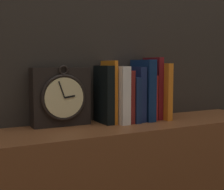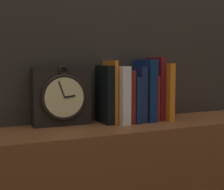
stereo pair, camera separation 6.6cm
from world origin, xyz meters
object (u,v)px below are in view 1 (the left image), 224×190
book_slot2_white (117,94)px  book_slot3_maroon (124,96)px  clock (61,97)px  book_slot9_orange (160,91)px  book_slot4_navy (129,99)px  book_slot7_red (148,97)px  book_slot6_navy (143,90)px  book_slot1_orange (109,92)px  book_slot5_navy (135,94)px  book_slot0_black (104,94)px  book_slot8_maroon (153,88)px

book_slot2_white → book_slot3_maroon: 0.03m
clock → book_slot9_orange: (0.42, -0.04, 0.01)m
book_slot4_navy → clock: bearing=172.6°
book_slot4_navy → book_slot7_red: size_ratio=0.98×
book_slot4_navy → book_slot6_navy: (0.07, 0.00, 0.03)m
clock → book_slot3_maroon: size_ratio=1.11×
book_slot1_orange → book_slot7_red: bearing=0.2°
book_slot5_navy → book_slot6_navy: (0.04, -0.00, 0.01)m
book_slot0_black → book_slot4_navy: book_slot0_black is taller
clock → book_slot6_navy: (0.34, -0.03, 0.01)m
clock → book_slot0_black: bearing=-8.3°
book_slot8_maroon → book_slot6_navy: bearing=-168.3°
book_slot0_black → book_slot7_red: 0.21m
book_slot8_maroon → book_slot5_navy: bearing=-175.5°
book_slot6_navy → book_slot7_red: size_ratio=1.35×
book_slot8_maroon → book_slot2_white: bearing=-175.2°
book_slot0_black → book_slot2_white: 0.05m
book_slot7_red → book_slot8_maroon: book_slot8_maroon is taller
clock → book_slot2_white: clock is taller
book_slot0_black → book_slot2_white: book_slot0_black is taller
book_slot5_navy → book_slot8_maroon: (0.09, 0.01, 0.02)m
book_slot6_navy → book_slot9_orange: size_ratio=1.06×
clock → book_slot1_orange: 0.19m
book_slot5_navy → book_slot8_maroon: book_slot8_maroon is taller
book_slot6_navy → book_slot9_orange: bearing=-2.2°
book_slot1_orange → book_slot3_maroon: (0.06, -0.01, -0.02)m
book_slot5_navy → book_slot4_navy: bearing=-168.4°
book_slot5_navy → clock: bearing=174.4°
clock → book_slot0_black: 0.17m
book_slot6_navy → book_slot3_maroon: bearing=179.2°
clock → book_slot2_white: size_ratio=1.02×
book_slot2_white → book_slot8_maroon: size_ratio=0.86×
book_slot1_orange → book_slot6_navy: 0.15m
book_slot2_white → book_slot6_navy: size_ratio=0.89×
book_slot3_maroon → book_slot4_navy: (0.02, -0.00, -0.01)m
book_slot1_orange → book_slot4_navy: bearing=-8.4°
book_slot2_white → book_slot3_maroon: bearing=7.7°
clock → book_slot6_navy: book_slot6_navy is taller
book_slot5_navy → book_slot8_maroon: size_ratio=0.85×
book_slot4_navy → book_slot6_navy: bearing=1.3°
book_slot2_white → book_slot9_orange: (0.20, -0.00, 0.01)m
book_slot6_navy → clock: bearing=174.3°
book_slot4_navy → book_slot3_maroon: bearing=173.7°
book_slot3_maroon → book_slot6_navy: bearing=-0.8°
book_slot0_black → book_slot3_maroon: bearing=-5.8°
book_slot3_maroon → book_slot7_red: (0.12, 0.01, -0.01)m
book_slot1_orange → book_slot4_navy: book_slot1_orange is taller
clock → book_slot4_navy: 0.28m
book_slot2_white → book_slot5_navy: 0.09m
book_slot1_orange → book_slot5_navy: bearing=-3.3°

